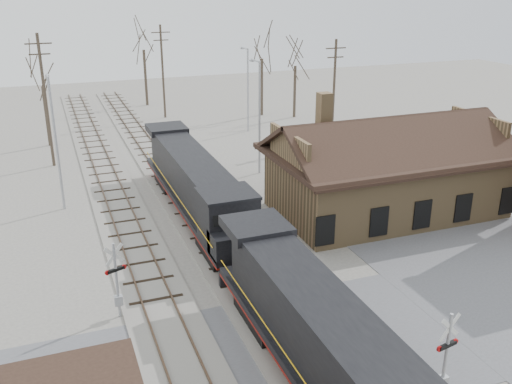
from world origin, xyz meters
TOP-DOWN VIEW (x-y plane):
  - ground at (0.00, 0.00)m, footprint 140.00×140.00m
  - road at (0.00, 0.00)m, footprint 60.00×9.00m
  - track_main at (0.00, 15.00)m, footprint 3.40×90.00m
  - track_siding at (-4.50, 15.00)m, footprint 3.40×90.00m
  - depot at (11.99, 12.00)m, footprint 15.20×9.31m
  - locomotive_lead at (0.00, -4.19)m, footprint 2.81×18.80m
  - locomotive_trailing at (0.00, 14.88)m, footprint 2.81×18.80m
  - crossbuck_near at (3.95, -4.44)m, footprint 1.05×0.30m
  - crossbuck_far at (-6.32, 5.36)m, footprint 1.01×0.46m
  - streetlight_a at (-7.96, 20.00)m, footprint 0.25×2.04m
  - streetlight_b at (7.01, 22.36)m, footprint 0.25×2.04m
  - streetlight_c at (10.62, 34.98)m, footprint 0.25×2.04m
  - utility_pole_a at (-8.22, 29.96)m, footprint 2.00×0.24m
  - utility_pole_b at (4.07, 43.73)m, footprint 2.00×0.24m
  - utility_pole_c at (16.70, 28.39)m, footprint 2.00×0.24m
  - tree_b at (-8.28, 36.43)m, footprint 3.64×3.64m
  - tree_c at (3.41, 50.92)m, footprint 4.39×4.39m
  - tree_d at (14.52, 41.07)m, footprint 4.17×4.17m
  - tree_e at (17.56, 38.91)m, footprint 3.74×3.74m

SIDE VIEW (x-z plane):
  - ground at x=0.00m, z-range 0.00..0.00m
  - road at x=0.00m, z-range 0.00..0.03m
  - track_main at x=0.00m, z-range -0.05..0.19m
  - track_siding at x=-4.50m, z-range -0.05..0.19m
  - crossbuck_near at x=3.95m, z-range -0.09..3.60m
  - crossbuck_far at x=-6.32m, z-range -0.09..3.61m
  - locomotive_trailing at x=0.00m, z-range 0.22..4.16m
  - locomotive_lead at x=0.00m, z-range 0.11..4.27m
  - depot at x=11.99m, z-range -1.54..6.36m
  - streetlight_c at x=10.62m, z-range 0.53..8.73m
  - streetlight_b at x=7.01m, z-range 0.53..9.32m
  - utility_pole_c at x=16.70m, z-range 0.22..9.67m
  - streetlight_a at x=-7.96m, z-range 0.54..9.37m
  - utility_pole_b at x=4.07m, z-range 0.23..10.17m
  - utility_pole_a at x=-8.22m, z-range 0.23..10.86m
  - tree_b at x=-8.28m, z-range 1.88..10.80m
  - tree_e at x=17.56m, z-range 1.94..11.11m
  - tree_d at x=14.52m, z-range 2.16..12.36m
  - tree_c at x=3.41m, z-range 2.28..13.02m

